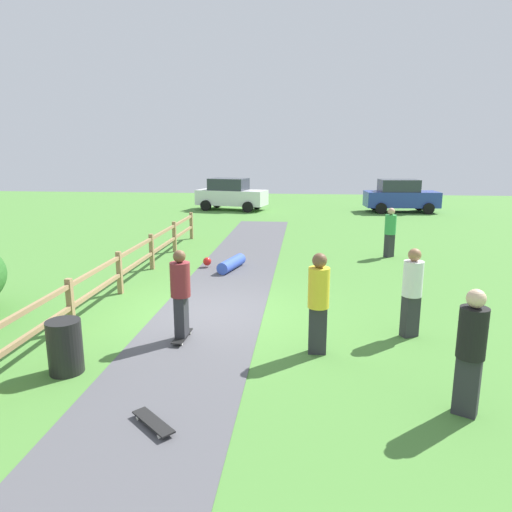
% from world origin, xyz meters
% --- Properties ---
extents(ground_plane, '(60.00, 60.00, 0.00)m').
position_xyz_m(ground_plane, '(0.00, 0.00, 0.00)').
color(ground_plane, '#4C8438').
extents(asphalt_path, '(2.40, 28.00, 0.02)m').
position_xyz_m(asphalt_path, '(0.00, 0.00, 0.01)').
color(asphalt_path, '#515156').
rests_on(asphalt_path, ground_plane).
extents(wooden_fence, '(0.12, 18.12, 1.10)m').
position_xyz_m(wooden_fence, '(-2.60, 0.00, 0.67)').
color(wooden_fence, '#997A51').
rests_on(wooden_fence, ground_plane).
extents(trash_bin, '(0.56, 0.56, 0.90)m').
position_xyz_m(trash_bin, '(-1.80, -3.06, 0.45)').
color(trash_bin, black).
rests_on(trash_bin, ground_plane).
extents(skater_riding, '(0.40, 0.81, 1.77)m').
position_xyz_m(skater_riding, '(-0.24, -1.55, 1.01)').
color(skater_riding, black).
rests_on(skater_riding, asphalt_path).
extents(skater_fallen, '(1.29, 1.48, 0.36)m').
position_xyz_m(skater_fallen, '(-0.20, 4.01, 0.20)').
color(skater_fallen, blue).
rests_on(skater_fallen, asphalt_path).
extents(skateboard_loose, '(0.73, 0.69, 0.08)m').
position_xyz_m(skateboard_loose, '(0.14, -4.49, 0.09)').
color(skateboard_loose, black).
rests_on(skateboard_loose, asphalt_path).
extents(bystander_black, '(0.52, 0.52, 1.82)m').
position_xyz_m(bystander_black, '(4.36, -3.69, 1.01)').
color(bystander_black, '#2D2D33').
rests_on(bystander_black, ground_plane).
extents(bystander_white, '(0.51, 0.51, 1.78)m').
position_xyz_m(bystander_white, '(4.18, -0.86, 0.98)').
color(bystander_white, '#2D2D33').
rests_on(bystander_white, ground_plane).
extents(bystander_green, '(0.54, 0.54, 1.70)m').
position_xyz_m(bystander_green, '(4.98, 6.36, 0.93)').
color(bystander_green, '#2D2D33').
rests_on(bystander_green, ground_plane).
extents(bystander_yellow, '(0.38, 0.38, 1.86)m').
position_xyz_m(bystander_yellow, '(2.35, -1.85, 1.04)').
color(bystander_yellow, '#2D2D33').
rests_on(bystander_yellow, ground_plane).
extents(parked_car_white, '(4.47, 2.67, 1.92)m').
position_xyz_m(parked_car_white, '(-2.48, 18.76, 0.96)').
color(parked_car_white, silver).
rests_on(parked_car_white, ground_plane).
extents(parked_car_blue, '(4.31, 2.23, 1.92)m').
position_xyz_m(parked_car_blue, '(7.65, 18.75, 0.96)').
color(parked_car_blue, '#283D99').
rests_on(parked_car_blue, ground_plane).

